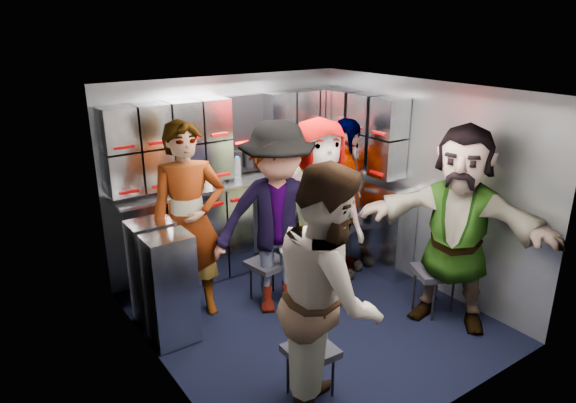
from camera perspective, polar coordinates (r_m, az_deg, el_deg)
floor at (r=4.94m, az=2.45°, el=-12.70°), size 3.00×3.00×0.00m
wall_back at (r=5.68m, az=-6.58°, el=3.17°), size 2.80×0.04×2.10m
wall_left at (r=3.85m, az=-14.25°, el=-5.41°), size 0.04×3.00×2.10m
wall_right at (r=5.40m, az=14.56°, el=1.80°), size 0.04×3.00×2.10m
ceiling at (r=4.22m, az=2.87°, el=12.22°), size 2.80×3.00×0.02m
cart_bank_back at (r=5.68m, az=-5.36°, el=-2.69°), size 2.68×0.38×0.99m
cart_bank_left at (r=4.63m, az=-13.78°, el=-8.61°), size 0.38×0.76×0.99m
counter at (r=5.51m, az=-5.52°, el=2.32°), size 2.68×0.42×0.03m
locker_bank_back at (r=5.44m, az=-6.00°, el=7.26°), size 2.68×0.28×0.82m
locker_bank_right at (r=5.65m, az=8.56°, el=7.60°), size 0.28×1.00×0.82m
right_cabinet at (r=5.86m, az=8.74°, el=-2.09°), size 0.28×1.20×1.00m
coffee_niche at (r=5.58m, az=-4.67°, el=7.40°), size 0.46×0.16×0.84m
red_latch_strip at (r=5.39m, az=-4.43°, el=0.44°), size 2.60×0.02×0.03m
jump_seat_near_left at (r=3.87m, az=2.53°, el=-16.52°), size 0.35×0.34×0.40m
jump_seat_mid_left at (r=5.05m, az=-2.25°, el=-7.13°), size 0.41×0.39×0.42m
jump_seat_center at (r=5.26m, az=2.09°, el=-5.77°), size 0.45×0.44×0.44m
jump_seat_mid_right at (r=5.72m, az=4.83°, el=-3.42°), size 0.49×0.47×0.47m
jump_seat_near_right at (r=5.04m, az=16.03°, el=-7.76°), size 0.48×0.47×0.44m
attendant_standing at (r=4.70m, az=-10.94°, el=-2.26°), size 0.77×0.61×1.84m
attendant_arc_a at (r=3.45m, az=4.51°, el=-10.45°), size 1.07×1.12×1.83m
attendant_arc_b at (r=4.69m, az=-1.15°, el=-2.03°), size 1.36×1.13×1.83m
attendant_arc_c at (r=4.93m, az=3.42°, el=-1.07°), size 1.00×0.78×1.81m
attendant_arc_d at (r=5.43m, az=6.17°, el=0.27°), size 1.08×0.82×1.71m
attendant_arc_e at (r=4.73m, az=18.28°, el=-2.79°), size 1.28×1.76×1.84m
bottle_left at (r=5.21m, az=-10.15°, el=2.69°), size 0.06×0.06×0.25m
bottle_mid at (r=5.41m, az=-5.63°, el=3.53°), size 0.07×0.07×0.25m
bottle_right at (r=5.61m, az=-2.15°, el=4.04°), size 0.07×0.07×0.22m
cup_left at (r=5.27m, az=-8.88°, el=2.15°), size 0.09×0.09×0.11m
cup_right at (r=5.95m, az=2.77°, el=4.32°), size 0.07×0.07×0.10m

